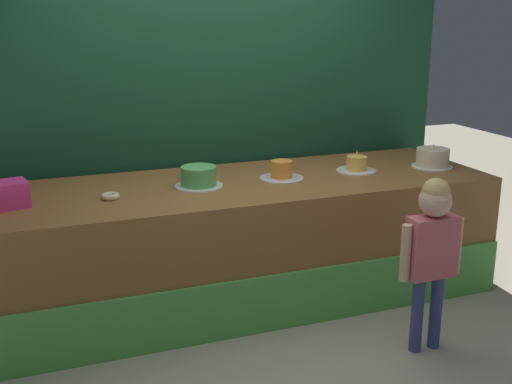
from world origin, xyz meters
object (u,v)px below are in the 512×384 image
Objects in this scene: donut at (110,196)px; cake_center_right at (356,165)px; pink_box at (7,195)px; cake_far_right at (432,158)px; cake_far_left at (199,177)px; child_figure at (432,241)px; cake_center_left at (282,171)px.

cake_center_right is (1.75, 0.09, 0.03)m from donut.
pink_box is 2.04× the size of donut.
cake_far_right reaches higher than pink_box.
cake_far_left is at bearing -179.94° from cake_center_right.
child_figure is 9.28× the size of donut.
pink_box is at bearing 179.21° from cake_far_right.
pink_box is 0.73× the size of cake_far_left.
child_figure is at bearing -44.94° from cake_far_left.
cake_center_left is (1.75, 0.04, -0.02)m from pink_box.
cake_center_right is at bearing 0.06° from cake_far_left.
pink_box is 2.34m from cake_center_right.
cake_far_left is 1.05× the size of cake_center_left.
cake_far_left is 1.17m from cake_center_right.
donut is 2.34m from cake_far_right.
donut is 0.59m from cake_far_left.
child_figure is 3.49× the size of cake_far_right.
cake_far_left is (0.58, 0.09, 0.05)m from donut.
cake_far_left is 0.58m from cake_center_left.
child_figure is 1.09m from cake_center_right.
cake_center_left is 1.00× the size of cake_far_right.
child_figure is 1.18m from cake_center_left.
donut is at bearing -179.90° from cake_far_right.
donut is at bearing -177.10° from cake_center_right.
cake_center_left is (1.17, 0.08, 0.03)m from donut.
cake_far_right reaches higher than cake_center_right.
child_figure reaches higher than pink_box.
child_figure is 4.55× the size of pink_box.
cake_far_right reaches higher than donut.
cake_center_right is 0.95× the size of cake_far_right.
cake_center_right is (0.10, 1.06, 0.20)m from child_figure.
child_figure is 1.92m from donut.
child_figure reaches higher than donut.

